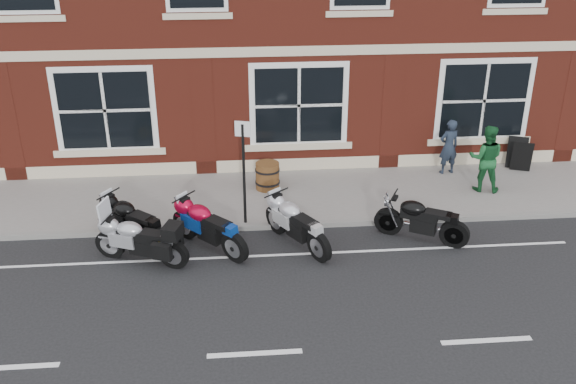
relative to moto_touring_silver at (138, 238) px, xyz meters
name	(u,v)px	position (x,y,z in m)	size (l,w,h in m)	color
ground	(249,261)	(2.26, -0.19, -0.56)	(80.00, 80.00, 0.00)	black
sidewalk	(245,198)	(2.26, 2.81, -0.50)	(30.00, 3.00, 0.12)	slate
kerb	(247,227)	(2.26, 1.23, -0.50)	(30.00, 0.16, 0.12)	slate
moto_touring_silver	(138,238)	(0.00, 0.00, 0.00)	(2.01, 0.92, 1.39)	black
moto_sport_red	(209,224)	(1.43, 0.44, 0.01)	(1.65, 1.71, 1.01)	black
moto_sport_black	(133,220)	(-0.21, 0.84, 0.00)	(1.72, 1.56, 0.99)	black
moto_sport_silver	(297,222)	(3.34, 0.41, 0.00)	(1.26, 1.96, 0.99)	black
moto_naked_black	(420,218)	(6.05, 0.42, -0.02)	(1.91, 1.16, 0.95)	black
pedestrian_left	(449,147)	(7.75, 3.80, 0.31)	(0.55, 0.36, 1.51)	#1B2432
pedestrian_right	(486,158)	(8.32, 2.64, 0.42)	(0.84, 0.65, 1.73)	#164F26
a_board_sign	(519,155)	(9.77, 3.84, 0.00)	(0.53, 0.35, 0.89)	black
barrel_planter	(267,176)	(2.85, 3.19, -0.09)	(0.63, 0.63, 0.70)	#433412
parking_sign	(244,166)	(2.23, 1.36, 0.97)	(0.34, 0.11, 2.45)	black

